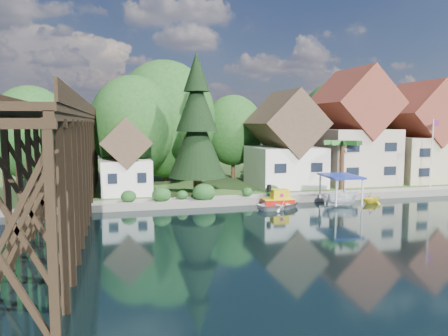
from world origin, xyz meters
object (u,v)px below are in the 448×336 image
(shed, at_px, (126,162))
(house_center, at_px, (353,134))
(house_right, at_px, (419,139))
(flagpole, at_px, (433,146))
(trestle_bridge, at_px, (64,154))
(conifer, at_px, (197,126))
(house_left, at_px, (285,146))
(boat_canopy, at_px, (340,192))
(boat_white_a, at_px, (280,204))
(boat_yellow, at_px, (372,197))
(palm_tree, at_px, (342,144))
(tugboat, at_px, (278,200))

(shed, bearing_deg, house_center, 4.24)
(house_right, height_order, flagpole, house_right)
(trestle_bridge, distance_m, shed, 10.69)
(house_center, xyz_separation_m, conifer, (-19.96, -3.89, 1.02))
(trestle_bridge, xyz_separation_m, flagpole, (38.40, 5.13, -0.12))
(house_left, distance_m, house_center, 9.10)
(house_right, distance_m, boat_canopy, 19.88)
(trestle_bridge, xyz_separation_m, house_left, (23.00, 10.83, -0.21))
(boat_white_a, xyz_separation_m, boat_yellow, (9.59, 0.26, 0.14))
(palm_tree, bearing_deg, boat_canopy, -120.17)
(house_center, xyz_separation_m, palm_tree, (-3.99, -4.72, -0.95))
(house_left, xyz_separation_m, house_right, (18.00, 0.00, 0.64))
(trestle_bridge, xyz_separation_m, boat_white_a, (18.39, 0.44, -4.89))
(house_right, height_order, shed, house_right)
(boat_white_a, height_order, boat_canopy, boat_canopy)
(house_center, distance_m, shed, 27.20)
(trestle_bridge, xyz_separation_m, conifer, (12.04, 7.44, 2.09))
(palm_tree, relative_size, boat_yellow, 2.48)
(house_left, distance_m, shed, 18.11)
(house_right, relative_size, boat_canopy, 2.65)
(boat_canopy, relative_size, boat_yellow, 2.05)
(boat_white_a, bearing_deg, shed, 39.67)
(house_center, bearing_deg, house_left, -176.82)
(trestle_bridge, distance_m, boat_white_a, 19.03)
(palm_tree, height_order, boat_yellow, palm_tree)
(tugboat, height_order, boat_white_a, tugboat)
(boat_white_a, xyz_separation_m, boat_canopy, (6.15, 0.20, 0.77))
(house_left, distance_m, boat_canopy, 11.02)
(palm_tree, relative_size, tugboat, 1.91)
(tugboat, bearing_deg, palm_tree, 28.80)
(house_left, bearing_deg, house_right, 0.00)
(house_center, height_order, conifer, conifer)
(flagpole, distance_m, tugboat, 20.70)
(house_center, bearing_deg, shed, -175.76)
(shed, bearing_deg, trestle_bridge, -118.19)
(trestle_bridge, relative_size, boat_canopy, 9.40)
(conifer, relative_size, palm_tree, 2.53)
(tugboat, bearing_deg, flagpole, 10.61)
(boat_yellow, bearing_deg, shed, 57.19)
(house_left, xyz_separation_m, boat_yellow, (4.98, -10.13, -4.53))
(conifer, xyz_separation_m, flagpole, (26.36, -2.30, -2.21))
(palm_tree, relative_size, boat_canopy, 1.21)
(palm_tree, xyz_separation_m, tugboat, (-9.45, -5.20, -4.83))
(house_right, distance_m, tugboat, 24.87)
(conifer, distance_m, boat_white_a, 11.75)
(palm_tree, height_order, tugboat, palm_tree)
(house_left, relative_size, boat_white_a, 2.49)
(shed, height_order, flagpole, shed)
(house_left, bearing_deg, house_center, 3.18)
(palm_tree, distance_m, tugboat, 11.82)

